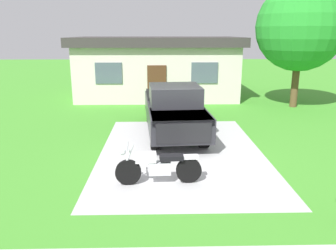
% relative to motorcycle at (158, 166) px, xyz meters
% --- Properties ---
extents(ground_plane, '(80.00, 80.00, 0.00)m').
position_rel_motorcycle_xyz_m(ground_plane, '(0.74, 2.37, -0.47)').
color(ground_plane, '#44962D').
extents(driveway_pad, '(5.21, 7.87, 0.01)m').
position_rel_motorcycle_xyz_m(driveway_pad, '(0.74, 2.37, -0.47)').
color(driveway_pad, '#B7B7B7').
rests_on(driveway_pad, ground).
extents(motorcycle, '(2.21, 0.70, 1.09)m').
position_rel_motorcycle_xyz_m(motorcycle, '(0.00, 0.00, 0.00)').
color(motorcycle, black).
rests_on(motorcycle, ground).
extents(pickup_truck, '(2.39, 5.75, 1.90)m').
position_rel_motorcycle_xyz_m(pickup_truck, '(0.58, 4.65, 0.48)').
color(pickup_truck, black).
rests_on(pickup_truck, ground).
extents(shade_tree, '(4.37, 4.37, 6.21)m').
position_rel_motorcycle_xyz_m(shade_tree, '(7.03, 9.29, 3.55)').
color(shade_tree, brown).
rests_on(shade_tree, ground).
extents(neighbor_house, '(9.60, 5.60, 3.50)m').
position_rel_motorcycle_xyz_m(neighbor_house, '(-0.10, 12.46, 1.32)').
color(neighbor_house, beige).
rests_on(neighbor_house, ground).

